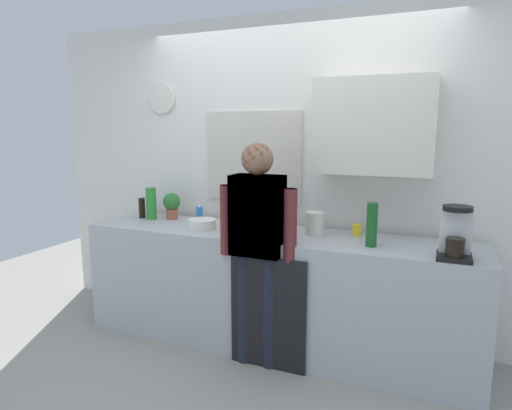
{
  "coord_description": "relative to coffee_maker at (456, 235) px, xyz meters",
  "views": [
    {
      "loc": [
        1.14,
        -2.74,
        1.69
      ],
      "look_at": [
        -0.12,
        0.25,
        1.13
      ],
      "focal_mm": 30.75,
      "sensor_mm": 36.0,
      "label": 1
    }
  ],
  "objects": [
    {
      "name": "bottle_red_vinegar",
      "position": [
        -1.21,
        0.12,
        -0.04
      ],
      "size": [
        0.06,
        0.06,
        0.22
      ],
      "primitive_type": "cylinder",
      "color": "maroon",
      "rests_on": "kitchen_counter"
    },
    {
      "name": "potted_plant",
      "position": [
        -2.26,
        0.34,
        -0.01
      ],
      "size": [
        0.15,
        0.15,
        0.23
      ],
      "color": "#9E5638",
      "rests_on": "kitchen_counter"
    },
    {
      "name": "kitchen_counter",
      "position": [
        -1.26,
        0.18,
        -0.6
      ],
      "size": [
        3.02,
        0.64,
        0.91
      ],
      "primitive_type": "cube",
      "color": "#B2B7BC",
      "rests_on": "ground_plane"
    },
    {
      "name": "storage_canister",
      "position": [
        -0.95,
        0.27,
        -0.06
      ],
      "size": [
        0.14,
        0.14,
        0.17
      ],
      "primitive_type": "cylinder",
      "color": "silver",
      "rests_on": "kitchen_counter"
    },
    {
      "name": "bottle_green_wine",
      "position": [
        -0.51,
        0.08,
        0.0
      ],
      "size": [
        0.07,
        0.07,
        0.3
      ],
      "primitive_type": "cylinder",
      "color": "#195923",
      "rests_on": "kitchen_counter"
    },
    {
      "name": "bottle_clear_soda",
      "position": [
        -2.43,
        0.26,
        -0.01
      ],
      "size": [
        0.09,
        0.09,
        0.28
      ],
      "primitive_type": "cylinder",
      "color": "#2D8C33",
      "rests_on": "kitchen_counter"
    },
    {
      "name": "dishwasher_panel",
      "position": [
        -1.16,
        -0.15,
        -0.65
      ],
      "size": [
        0.56,
        0.02,
        0.82
      ],
      "primitive_type": "cube",
      "color": "black",
      "rests_on": "ground_plane"
    },
    {
      "name": "mixing_bowl",
      "position": [
        -1.82,
        0.09,
        -0.11
      ],
      "size": [
        0.22,
        0.22,
        0.08
      ],
      "primitive_type": "cylinder",
      "color": "white",
      "rests_on": "kitchen_counter"
    },
    {
      "name": "dish_soap",
      "position": [
        -1.93,
        0.23,
        -0.07
      ],
      "size": [
        0.06,
        0.06,
        0.18
      ],
      "color": "blue",
      "rests_on": "kitchen_counter"
    },
    {
      "name": "back_wall_assembly",
      "position": [
        -1.18,
        0.58,
        0.3
      ],
      "size": [
        4.62,
        0.42,
        2.6
      ],
      "color": "white",
      "rests_on": "ground_plane"
    },
    {
      "name": "person_guest",
      "position": [
        -1.26,
        -0.12,
        -0.11
      ],
      "size": [
        0.57,
        0.22,
        1.6
      ],
      "rotation": [
        0.0,
        0.0,
        3.0
      ],
      "color": "#3F4766",
      "rests_on": "ground_plane"
    },
    {
      "name": "cup_yellow_cup",
      "position": [
        -0.65,
        0.36,
        -0.1
      ],
      "size": [
        0.07,
        0.07,
        0.08
      ],
      "primitive_type": "cylinder",
      "color": "yellow",
      "rests_on": "kitchen_counter"
    },
    {
      "name": "person_at_sink",
      "position": [
        -1.26,
        -0.12,
        -0.11
      ],
      "size": [
        0.57,
        0.22,
        1.6
      ],
      "rotation": [
        0.0,
        0.0,
        -0.23
      ],
      "color": "black",
      "rests_on": "ground_plane"
    },
    {
      "name": "ground_plane",
      "position": [
        -1.26,
        -0.12,
        -1.05
      ],
      "size": [
        8.0,
        8.0,
        0.0
      ],
      "primitive_type": "plane",
      "color": "#9E998E"
    },
    {
      "name": "coffee_maker",
      "position": [
        0.0,
        0.0,
        0.0
      ],
      "size": [
        0.2,
        0.2,
        0.33
      ],
      "color": "black",
      "rests_on": "kitchen_counter"
    },
    {
      "name": "bottle_dark_sauce",
      "position": [
        -2.54,
        0.27,
        -0.06
      ],
      "size": [
        0.06,
        0.06,
        0.18
      ],
      "primitive_type": "cylinder",
      "color": "black",
      "rests_on": "kitchen_counter"
    }
  ]
}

